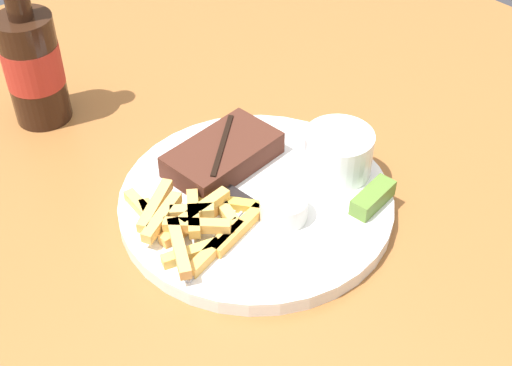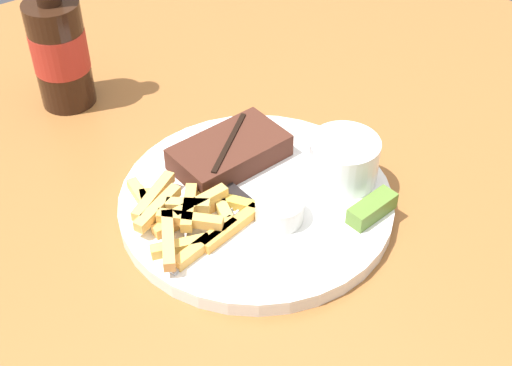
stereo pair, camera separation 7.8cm
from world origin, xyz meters
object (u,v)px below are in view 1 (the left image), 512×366
(steak_portion, at_px, (223,155))
(knife_utensil, at_px, (220,188))
(beer_bottle, at_px, (32,62))
(coleslaw_cup, at_px, (338,151))
(dinner_plate, at_px, (256,202))
(dipping_sauce_cup, at_px, (282,208))
(pickle_spear, at_px, (373,198))
(fork_utensil, at_px, (218,241))

(steak_portion, xyz_separation_m, knife_utensil, (-0.03, -0.03, -0.01))
(knife_utensil, xyz_separation_m, beer_bottle, (-0.06, 0.28, 0.06))
(coleslaw_cup, bearing_deg, steak_portion, 132.89)
(dinner_plate, relative_size, dipping_sauce_cup, 5.90)
(pickle_spear, distance_m, beer_bottle, 0.45)
(coleslaw_cup, distance_m, fork_utensil, 0.18)
(fork_utensil, bearing_deg, pickle_spear, -41.54)
(coleslaw_cup, height_order, fork_utensil, coleslaw_cup)
(dipping_sauce_cup, xyz_separation_m, knife_utensil, (-0.02, 0.08, -0.01))
(pickle_spear, bearing_deg, dinner_plate, 131.73)
(pickle_spear, bearing_deg, steak_portion, 115.09)
(coleslaw_cup, bearing_deg, fork_utensil, 178.44)
(knife_utensil, bearing_deg, fork_utensil, 132.74)
(dinner_plate, height_order, steak_portion, steak_portion)
(dipping_sauce_cup, height_order, beer_bottle, beer_bottle)
(dinner_plate, height_order, fork_utensil, fork_utensil)
(pickle_spear, xyz_separation_m, knife_utensil, (-0.11, 0.13, -0.01))
(steak_portion, height_order, coleslaw_cup, coleslaw_cup)
(dipping_sauce_cup, xyz_separation_m, fork_utensil, (-0.08, 0.02, -0.01))
(dinner_plate, relative_size, pickle_spear, 4.92)
(dipping_sauce_cup, bearing_deg, pickle_spear, -30.78)
(beer_bottle, bearing_deg, knife_utensil, -77.05)
(fork_utensil, distance_m, knife_utensil, 0.08)
(dinner_plate, xyz_separation_m, coleslaw_cup, (0.10, -0.03, 0.04))
(beer_bottle, bearing_deg, coleslaw_cup, -61.77)
(steak_portion, relative_size, coleslaw_cup, 1.74)
(dinner_plate, xyz_separation_m, steak_portion, (0.01, 0.07, 0.02))
(steak_portion, relative_size, dipping_sauce_cup, 2.66)
(pickle_spear, relative_size, fork_utensil, 0.48)
(steak_portion, relative_size, knife_utensil, 0.83)
(steak_portion, distance_m, beer_bottle, 0.27)
(dinner_plate, xyz_separation_m, pickle_spear, (0.09, -0.10, 0.02))
(dipping_sauce_cup, relative_size, knife_utensil, 0.31)
(pickle_spear, xyz_separation_m, beer_bottle, (-0.17, 0.41, 0.05))
(dipping_sauce_cup, bearing_deg, coleslaw_cup, 7.84)
(coleslaw_cup, xyz_separation_m, fork_utensil, (-0.18, 0.00, -0.03))
(fork_utensil, bearing_deg, coleslaw_cup, -19.59)
(coleslaw_cup, relative_size, beer_bottle, 0.34)
(steak_portion, distance_m, pickle_spear, 0.18)
(fork_utensil, height_order, beer_bottle, beer_bottle)
(pickle_spear, relative_size, beer_bottle, 0.27)
(steak_portion, xyz_separation_m, fork_utensil, (-0.09, -0.09, -0.01))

